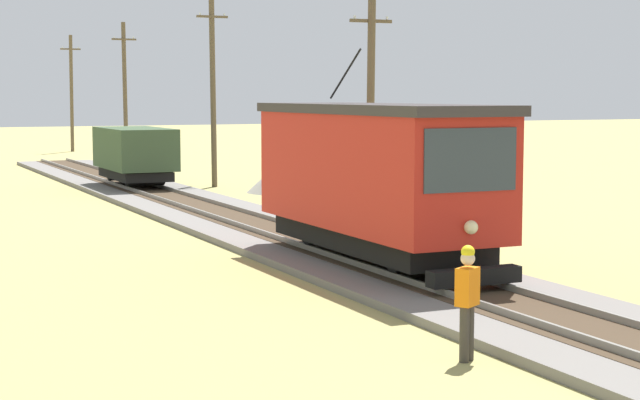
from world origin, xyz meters
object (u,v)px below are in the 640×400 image
(utility_pole_mid, at_px, (371,107))
(utility_pole_distant, at_px, (125,92))
(track_worker, at_px, (467,297))
(red_tram, at_px, (376,175))
(utility_pole_horizon, at_px, (71,92))
(utility_pole_far, at_px, (213,88))
(freight_car, at_px, (135,153))
(gravel_pile, at_px, (282,177))

(utility_pole_mid, xyz_separation_m, utility_pole_distant, (-0.00, 30.45, 0.50))
(track_worker, bearing_deg, red_tram, -49.05)
(utility_pole_mid, height_order, utility_pole_horizon, utility_pole_horizon)
(red_tram, bearing_deg, utility_pole_horizon, 86.13)
(utility_pole_far, distance_m, utility_pole_horizon, 30.76)
(freight_car, distance_m, utility_pole_horizon, 31.40)
(red_tram, distance_m, track_worker, 8.53)
(freight_car, distance_m, track_worker, 29.97)
(red_tram, xyz_separation_m, utility_pole_horizon, (3.58, 52.91, 1.97))
(red_tram, distance_m, gravel_pile, 19.29)
(freight_car, relative_size, utility_pole_horizon, 0.64)
(red_tram, distance_m, utility_pole_far, 22.53)
(utility_pole_far, distance_m, utility_pole_distant, 15.53)
(freight_car, distance_m, utility_pole_mid, 15.17)
(utility_pole_distant, xyz_separation_m, utility_pole_horizon, (0.00, 15.23, 0.02))
(utility_pole_distant, distance_m, track_worker, 46.23)
(utility_pole_distant, relative_size, gravel_pile, 2.78)
(freight_car, height_order, track_worker, freight_car)
(utility_pole_horizon, bearing_deg, utility_pole_mid, -90.00)
(freight_car, relative_size, utility_pole_far, 0.62)
(utility_pole_far, height_order, utility_pole_distant, utility_pole_far)
(track_worker, bearing_deg, freight_car, -35.98)
(red_tram, xyz_separation_m, utility_pole_far, (3.58, 22.15, 2.09))
(utility_pole_far, relative_size, track_worker, 4.69)
(utility_pole_mid, bearing_deg, utility_pole_far, 90.00)
(utility_pole_horizon, relative_size, gravel_pile, 2.80)
(utility_pole_far, xyz_separation_m, track_worker, (-6.20, -30.17, -3.29))
(red_tram, height_order, utility_pole_horizon, utility_pole_horizon)
(freight_car, distance_m, utility_pole_distant, 16.46)
(red_tram, xyz_separation_m, utility_pole_distant, (3.58, 37.68, 1.95))
(utility_pole_mid, bearing_deg, track_worker, -112.12)
(red_tram, relative_size, utility_pole_far, 1.02)
(utility_pole_mid, relative_size, utility_pole_far, 0.85)
(utility_pole_far, xyz_separation_m, gravel_pile, (1.70, -3.66, -3.62))
(freight_car, height_order, utility_pole_far, utility_pole_far)
(utility_pole_mid, distance_m, utility_pole_distant, 30.45)
(gravel_pile, bearing_deg, utility_pole_distant, 95.06)
(red_tram, bearing_deg, freight_car, 90.01)
(utility_pole_far, distance_m, gravel_pile, 5.42)
(utility_pole_mid, bearing_deg, utility_pole_horizon, 90.00)
(gravel_pile, bearing_deg, utility_pole_mid, -98.57)
(utility_pole_mid, bearing_deg, red_tram, -116.34)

